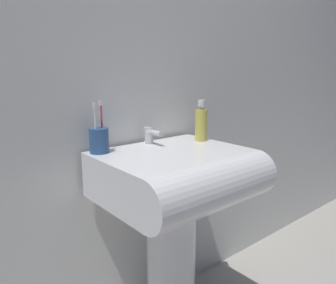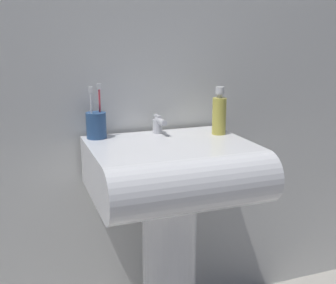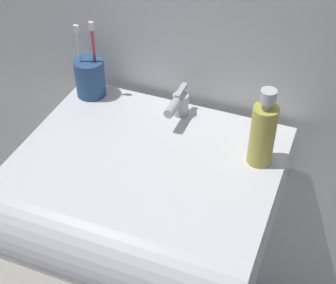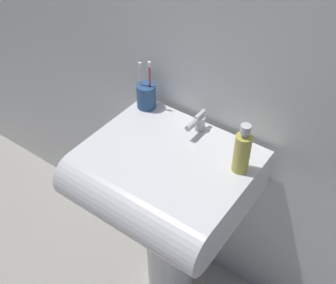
% 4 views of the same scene
% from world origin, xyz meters
% --- Properties ---
extents(wall_back, '(5.00, 0.05, 2.40)m').
position_xyz_m(wall_back, '(0.00, 0.25, 1.20)').
color(wall_back, silver).
rests_on(wall_back, ground).
extents(sink_pedestal, '(0.20, 0.20, 0.65)m').
position_xyz_m(sink_pedestal, '(0.00, 0.00, 0.33)').
color(sink_pedestal, white).
rests_on(sink_pedestal, ground).
extents(sink_basin, '(0.55, 0.49, 0.17)m').
position_xyz_m(sink_basin, '(0.00, -0.06, 0.74)').
color(sink_basin, white).
rests_on(sink_basin, sink_pedestal).
extents(faucet, '(0.04, 0.11, 0.07)m').
position_xyz_m(faucet, '(0.01, 0.14, 0.86)').
color(faucet, silver).
rests_on(faucet, sink_basin).
extents(toothbrush_cup, '(0.07, 0.07, 0.20)m').
position_xyz_m(toothbrush_cup, '(-0.22, 0.15, 0.88)').
color(toothbrush_cup, '#2D5184').
rests_on(toothbrush_cup, sink_basin).
extents(soap_bottle, '(0.05, 0.05, 0.18)m').
position_xyz_m(soap_bottle, '(0.22, 0.06, 0.90)').
color(soap_bottle, gold).
rests_on(soap_bottle, sink_basin).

